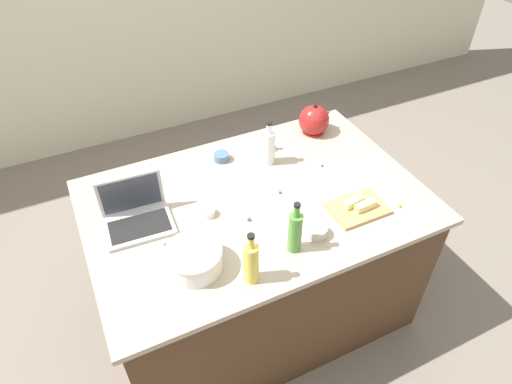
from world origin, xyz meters
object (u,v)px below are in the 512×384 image
bottle_vinegar (269,147)px  bottle_oil (251,262)px  mixing_bowl_large (194,259)px  butter_stick_right (354,202)px  ramekin_medium (317,231)px  ramekin_wide (221,157)px  cutting_board (358,208)px  laptop (136,215)px  kitchen_timer (272,144)px  butter_stick_left (365,206)px  bottle_olive (295,231)px  kettle (314,120)px  ramekin_small (208,212)px

bottle_vinegar → bottle_oil: bearing=-121.8°
mixing_bowl_large → butter_stick_right: size_ratio=2.24×
ramekin_medium → ramekin_wide: 0.74m
bottle_vinegar → cutting_board: 0.58m
laptop → kitchen_timer: (0.84, 0.25, -0.01)m
bottle_oil → butter_stick_left: size_ratio=2.41×
bottle_olive → kettle: size_ratio=1.26×
laptop → cutting_board: size_ratio=1.18×
cutting_board → mixing_bowl_large: bearing=179.7°
laptop → cutting_board: 1.06m
cutting_board → kitchen_timer: 0.64m
bottle_oil → kettle: (0.80, 0.83, -0.03)m
bottle_olive → ramekin_wide: 0.75m
laptop → bottle_vinegar: size_ratio=1.26×
bottle_vinegar → kettle: bottle_vinegar is taller
bottle_oil → ramekin_small: (-0.03, 0.43, -0.09)m
laptop → ramekin_wide: size_ratio=3.81×
kettle → ramekin_small: (-0.83, -0.40, -0.06)m
bottle_olive → butter_stick_left: bottle_olive is taller
bottle_vinegar → butter_stick_right: 0.55m
ramekin_small → mixing_bowl_large: bearing=-120.9°
bottle_oil → butter_stick_left: (0.67, 0.13, -0.07)m
mixing_bowl_large → kitchen_timer: mixing_bowl_large is taller
bottle_oil → ramekin_small: 0.44m
bottle_oil → kettle: 1.16m
ramekin_medium → ramekin_small: bearing=140.0°
kettle → ramekin_medium: (-0.43, -0.74, -0.05)m
ramekin_small → cutting_board: bearing=-22.7°
laptop → butter_stick_right: bearing=-20.0°
mixing_bowl_large → cutting_board: 0.84m
kettle → cutting_board: size_ratio=0.78×
bottle_oil → kettle: size_ratio=1.24×
butter_stick_left → ramekin_small: butter_stick_left is taller
mixing_bowl_large → butter_stick_right: 0.82m
ramekin_small → bottle_oil: bearing=-86.6°
bottle_oil → ramekin_medium: size_ratio=2.69×
butter_stick_left → ramekin_wide: (-0.47, 0.68, -0.01)m
cutting_board → ramekin_small: (-0.67, 0.28, 0.01)m
ramekin_medium → cutting_board: bearing=11.8°
bottle_olive → kettle: (0.56, 0.76, -0.03)m
bottle_vinegar → ramekin_medium: size_ratio=2.61×
laptop → bottle_oil: 0.64m
kitchen_timer → laptop: bearing=-163.5°
bottle_oil → ramekin_medium: (0.37, 0.10, -0.08)m
laptop → cutting_board: laptop is taller
mixing_bowl_large → bottle_vinegar: size_ratio=0.96×
mixing_bowl_large → bottle_olive: bottle_olive is taller
ramekin_wide → cutting_board: bearing=-55.9°
cutting_board → ramekin_small: bearing=157.3°
mixing_bowl_large → bottle_vinegar: 0.81m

